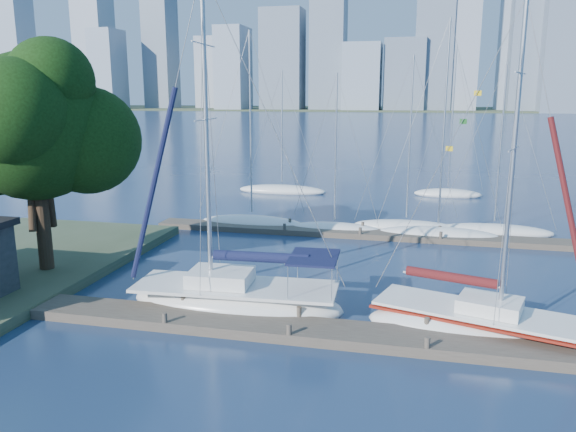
# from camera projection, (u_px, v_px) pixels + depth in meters

# --- Properties ---
(ground) EXTENTS (700.00, 700.00, 0.00)m
(ground) POSITION_uv_depth(u_px,v_px,m) (294.00, 335.00, 21.83)
(ground) COLOR #17284A
(ground) RESTS_ON ground
(near_dock) EXTENTS (26.00, 2.00, 0.40)m
(near_dock) POSITION_uv_depth(u_px,v_px,m) (294.00, 330.00, 21.79)
(near_dock) COLOR #433A31
(near_dock) RESTS_ON ground
(far_dock) EXTENTS (30.00, 1.80, 0.36)m
(far_dock) POSITION_uv_depth(u_px,v_px,m) (377.00, 235.00, 36.59)
(far_dock) COLOR #433A31
(far_dock) RESTS_ON ground
(far_shore) EXTENTS (800.00, 100.00, 1.50)m
(far_shore) POSITION_uv_depth(u_px,v_px,m) (412.00, 110.00, 326.42)
(far_shore) COLOR #38472D
(far_shore) RESTS_ON ground
(tree) EXTENTS (9.29, 8.44, 11.74)m
(tree) POSITION_uv_depth(u_px,v_px,m) (34.00, 124.00, 26.90)
(tree) COLOR black
(tree) RESTS_ON ground
(sailboat_navy) EXTENTS (9.56, 3.55, 14.57)m
(sailboat_navy) POSITION_uv_depth(u_px,v_px,m) (236.00, 286.00, 24.16)
(sailboat_navy) COLOR white
(sailboat_navy) RESTS_ON ground
(sailboat_maroon) EXTENTS (8.57, 4.91, 12.97)m
(sailboat_maroon) POSITION_uv_depth(u_px,v_px,m) (475.00, 307.00, 21.86)
(sailboat_maroon) COLOR white
(sailboat_maroon) RESTS_ON ground
(bg_boat_0) EXTENTS (7.75, 3.40, 13.65)m
(bg_boat_0) POSITION_uv_depth(u_px,v_px,m) (252.00, 222.00, 39.58)
(bg_boat_0) COLOR white
(bg_boat_0) RESTS_ON ground
(bg_boat_1) EXTENTS (6.74, 4.02, 10.75)m
(bg_boat_1) POSITION_uv_depth(u_px,v_px,m) (334.00, 229.00, 38.01)
(bg_boat_1) COLOR white
(bg_boat_1) RESTS_ON ground
(bg_boat_2) EXTENTS (7.45, 3.99, 11.94)m
(bg_boat_2) POSITION_uv_depth(u_px,v_px,m) (406.00, 226.00, 38.72)
(bg_boat_2) COLOR white
(bg_boat_2) RESTS_ON ground
(bg_boat_3) EXTENTS (8.03, 2.88, 13.97)m
(bg_boat_3) POSITION_uv_depth(u_px,v_px,m) (438.00, 234.00, 36.34)
(bg_boat_3) COLOR white
(bg_boat_3) RESTS_ON ground
(bg_boat_4) EXTENTS (7.77, 4.86, 11.45)m
(bg_boat_4) POSITION_uv_depth(u_px,v_px,m) (494.00, 231.00, 37.45)
(bg_boat_4) COLOR white
(bg_boat_4) RESTS_ON ground
(bg_boat_6) EXTENTS (8.58, 5.33, 11.59)m
(bg_boat_6) POSITION_uv_depth(u_px,v_px,m) (282.00, 190.00, 53.06)
(bg_boat_6) COLOR white
(bg_boat_6) RESTS_ON ground
(bg_boat_7) EXTENTS (6.35, 3.65, 13.42)m
(bg_boat_7) POSITION_uv_depth(u_px,v_px,m) (448.00, 193.00, 51.22)
(bg_boat_7) COLOR white
(bg_boat_7) RESTS_ON ground
(skyline) EXTENTS (501.96, 51.31, 116.69)m
(skyline) POSITION_uv_depth(u_px,v_px,m) (458.00, 39.00, 286.06)
(skyline) COLOR #7F8EA4
(skyline) RESTS_ON ground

